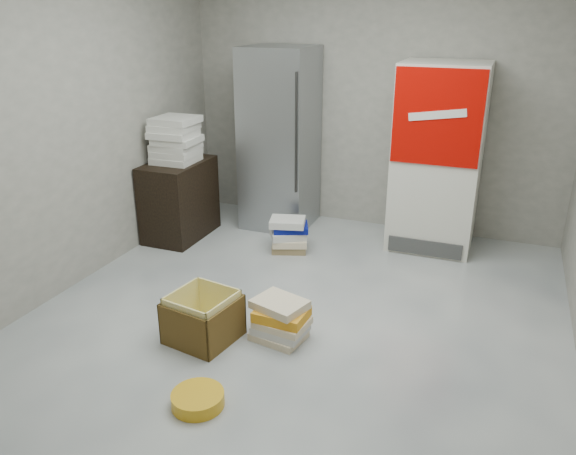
{
  "coord_description": "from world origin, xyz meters",
  "views": [
    {
      "loc": [
        1.34,
        -3.32,
        2.26
      ],
      "look_at": [
        -0.24,
        0.7,
        0.56
      ],
      "focal_mm": 35.0,
      "sensor_mm": 36.0,
      "label": 1
    }
  ],
  "objects_px": {
    "steel_fridge": "(280,139)",
    "coke_cooler": "(438,158)",
    "wood_shelf": "(180,199)",
    "cardboard_box": "(203,320)",
    "phonebook_stack_main": "(289,235)"
  },
  "relations": [
    {
      "from": "cardboard_box",
      "to": "coke_cooler",
      "type": "bearing_deg",
      "value": 71.64
    },
    {
      "from": "steel_fridge",
      "to": "cardboard_box",
      "type": "relative_size",
      "value": 3.69
    },
    {
      "from": "steel_fridge",
      "to": "coke_cooler",
      "type": "height_order",
      "value": "steel_fridge"
    },
    {
      "from": "wood_shelf",
      "to": "cardboard_box",
      "type": "xyz_separation_m",
      "value": [
        1.21,
        -1.67,
        -0.25
      ]
    },
    {
      "from": "coke_cooler",
      "to": "steel_fridge",
      "type": "bearing_deg",
      "value": 179.82
    },
    {
      "from": "wood_shelf",
      "to": "coke_cooler",
      "type": "bearing_deg",
      "value": 16.28
    },
    {
      "from": "coke_cooler",
      "to": "cardboard_box",
      "type": "bearing_deg",
      "value": -117.98
    },
    {
      "from": "coke_cooler",
      "to": "cardboard_box",
      "type": "distance_m",
      "value": 2.81
    },
    {
      "from": "phonebook_stack_main",
      "to": "cardboard_box",
      "type": "bearing_deg",
      "value": -112.21
    },
    {
      "from": "wood_shelf",
      "to": "cardboard_box",
      "type": "bearing_deg",
      "value": -54.05
    },
    {
      "from": "wood_shelf",
      "to": "phonebook_stack_main",
      "type": "height_order",
      "value": "wood_shelf"
    },
    {
      "from": "wood_shelf",
      "to": "phonebook_stack_main",
      "type": "relative_size",
      "value": 1.83
    },
    {
      "from": "coke_cooler",
      "to": "phonebook_stack_main",
      "type": "bearing_deg",
      "value": -152.0
    },
    {
      "from": "steel_fridge",
      "to": "cardboard_box",
      "type": "xyz_separation_m",
      "value": [
        0.38,
        -2.4,
        -0.8
      ]
    },
    {
      "from": "wood_shelf",
      "to": "steel_fridge",
      "type": "bearing_deg",
      "value": 41.31
    }
  ]
}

